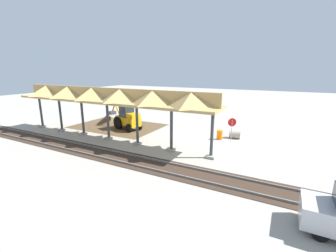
{
  "coord_description": "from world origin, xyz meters",
  "views": [
    {
      "loc": [
        -5.74,
        19.41,
        6.43
      ],
      "look_at": [
        3.34,
        2.26,
        1.6
      ],
      "focal_mm": 24.0,
      "sensor_mm": 36.0,
      "label": 1
    }
  ],
  "objects_px": {
    "stop_sign": "(232,125)",
    "traffic_barrel": "(220,135)",
    "backhoe": "(127,118)",
    "concrete_pipe": "(235,134)"
  },
  "relations": [
    {
      "from": "backhoe",
      "to": "traffic_barrel",
      "type": "distance_m",
      "value": 10.29
    },
    {
      "from": "stop_sign",
      "to": "backhoe",
      "type": "height_order",
      "value": "backhoe"
    },
    {
      "from": "backhoe",
      "to": "traffic_barrel",
      "type": "xyz_separation_m",
      "value": [
        -10.21,
        -0.97,
        -0.82
      ]
    },
    {
      "from": "stop_sign",
      "to": "traffic_barrel",
      "type": "xyz_separation_m",
      "value": [
        1.14,
        -0.27,
        -1.16
      ]
    },
    {
      "from": "concrete_pipe",
      "to": "traffic_barrel",
      "type": "distance_m",
      "value": 1.6
    },
    {
      "from": "stop_sign",
      "to": "concrete_pipe",
      "type": "bearing_deg",
      "value": -92.95
    },
    {
      "from": "concrete_pipe",
      "to": "traffic_barrel",
      "type": "height_order",
      "value": "traffic_barrel"
    },
    {
      "from": "stop_sign",
      "to": "concrete_pipe",
      "type": "height_order",
      "value": "stop_sign"
    },
    {
      "from": "backhoe",
      "to": "concrete_pipe",
      "type": "relative_size",
      "value": 4.65
    },
    {
      "from": "backhoe",
      "to": "traffic_barrel",
      "type": "relative_size",
      "value": 5.81
    }
  ]
}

